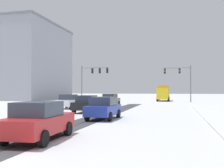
{
  "coord_description": "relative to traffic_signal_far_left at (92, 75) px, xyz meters",
  "views": [
    {
      "loc": [
        6.92,
        -5.52,
        2.11
      ],
      "look_at": [
        0.0,
        22.46,
        2.8
      ],
      "focal_mm": 41.55,
      "sensor_mm": 36.0,
      "label": 1
    }
  ],
  "objects": [
    {
      "name": "box_truck_delivery",
      "position": [
        11.97,
        8.1,
        -3.12
      ],
      "size": [
        2.31,
        7.4,
        3.02
      ],
      "color": "yellow",
      "rests_on": "ground"
    },
    {
      "name": "car_blue_fourth",
      "position": [
        9.27,
        -25.54,
        -3.94
      ],
      "size": [
        1.87,
        4.12,
        1.62
      ],
      "color": "#233899",
      "rests_on": "ground"
    },
    {
      "name": "car_white_second",
      "position": [
        2.4,
        -15.97,
        -3.94
      ],
      "size": [
        1.9,
        4.13,
        1.62
      ],
      "color": "silver",
      "rests_on": "ground"
    },
    {
      "name": "car_black_third",
      "position": [
        6.18,
        -20.41,
        -3.94
      ],
      "size": [
        1.84,
        4.1,
        1.62
      ],
      "color": "black",
      "rests_on": "ground"
    },
    {
      "name": "car_grey_lead",
      "position": [
        5.84,
        -10.07,
        -3.94
      ],
      "size": [
        1.97,
        4.17,
        1.62
      ],
      "color": "slate",
      "rests_on": "ground"
    },
    {
      "name": "wheel_track_left_lane",
      "position": [
        8.0,
        -22.14,
        -4.75
      ],
      "size": [
        1.1,
        35.29,
        0.01
      ],
      "primitive_type": "cube",
      "color": "#424247",
      "rests_on": "ground"
    },
    {
      "name": "traffic_signal_far_right",
      "position": [
        15.31,
        3.9,
        -0.17
      ],
      "size": [
        4.79,
        0.4,
        6.5
      ],
      "color": "slate",
      "rests_on": "ground"
    },
    {
      "name": "wheel_track_right_lane",
      "position": [
        8.94,
        -22.14,
        -4.75
      ],
      "size": [
        0.9,
        35.29,
        0.01
      ],
      "primitive_type": "cube",
      "color": "#424247",
      "rests_on": "ground"
    },
    {
      "name": "traffic_signal_far_left",
      "position": [
        0.0,
        0.0,
        0.0
      ],
      "size": [
        5.01,
        0.54,
        6.5
      ],
      "color": "slate",
      "rests_on": "ground"
    },
    {
      "name": "car_red_fifth",
      "position": [
        8.77,
        -33.81,
        -3.94
      ],
      "size": [
        1.99,
        4.18,
        1.62
      ],
      "color": "red",
      "rests_on": "ground"
    }
  ]
}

